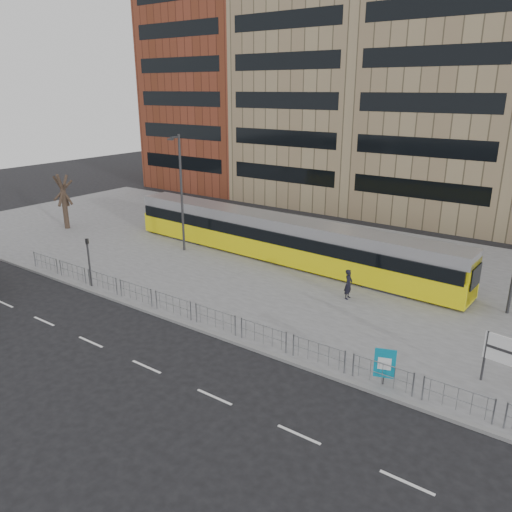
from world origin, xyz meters
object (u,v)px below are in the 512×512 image
Objects in this scene: pedestrian at (348,284)px; bare_tree at (61,172)px; ad_panel at (385,364)px; lamp_post_west at (181,189)px; station_sign at (509,354)px; tram at (280,239)px; traffic_light_west at (88,256)px.

pedestrian is 27.44m from bare_tree.
pedestrian is at bearing 105.59° from ad_panel.
station_sign is at bearing -14.13° from lamp_post_west.
bare_tree is at bearing -166.66° from tram.
station_sign is at bearing 12.69° from ad_panel.
tram reaches higher than pedestrian.
lamp_post_west is at bearing 68.83° from traffic_light_west.
tram is at bearing 118.74° from ad_panel.
ad_panel is 0.91× the size of pedestrian.
tram is 16.50m from ad_panel.
station_sign is 1.27× the size of pedestrian.
bare_tree reaches higher than station_sign.
pedestrian is at bearing 161.38° from station_sign.
ad_panel is 9.02m from pedestrian.
pedestrian is 0.58× the size of traffic_light_west.
traffic_light_west reaches higher than station_sign.
lamp_post_west is (-23.63, 5.95, 3.14)m from station_sign.
traffic_light_west reaches higher than ad_panel.
bare_tree is (-32.31, 7.22, 4.02)m from ad_panel.
lamp_post_west reaches higher than ad_panel.
tram is 13.12m from traffic_light_west.
tram is 3.73× the size of bare_tree.
tram is 18.46m from station_sign.
pedestrian is at bearing 0.37° from bare_tree.
pedestrian is at bearing 5.03° from traffic_light_west.
lamp_post_west is (-7.20, -2.45, 3.14)m from tram.
ad_panel is 0.53× the size of traffic_light_west.
tram is 14.89× the size of pedestrian.
ad_panel is 21.60m from lamp_post_west.
lamp_post_west is at bearing 5.95° from bare_tree.
lamp_post_west reaches higher than station_sign.
ad_panel is at bearing -139.38° from station_sign.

